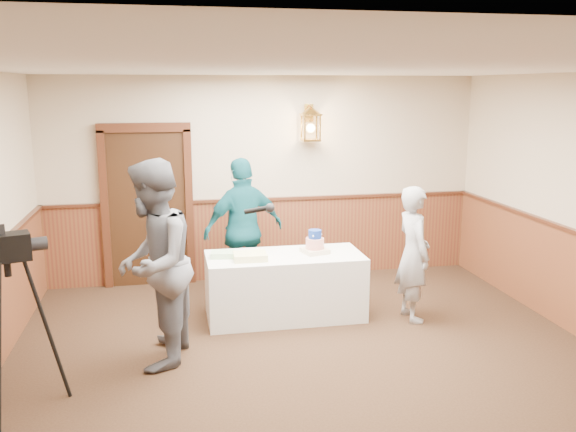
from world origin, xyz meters
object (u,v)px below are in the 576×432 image
interviewer (153,264)px  assistant_p (244,230)px  sheet_cake_green (223,254)px  baker (413,254)px  tv_camera_rig (14,332)px  display_table (285,286)px  sheet_cake_yellow (250,256)px  tiered_cake (315,244)px

interviewer → assistant_p: size_ratio=1.11×
sheet_cake_green → interviewer: size_ratio=0.13×
baker → tv_camera_rig: (-4.00, -1.28, -0.11)m
interviewer → tv_camera_rig: 1.34m
interviewer → assistant_p: (1.07, 1.68, -0.10)m
interviewer → tv_camera_rig: interviewer is taller
interviewer → display_table: bearing=136.0°
baker → tv_camera_rig: 4.20m
baker → sheet_cake_green: bearing=77.1°
baker → assistant_p: 2.10m
tv_camera_rig → display_table: bearing=14.3°
sheet_cake_yellow → sheet_cake_green: size_ratio=1.37×
interviewer → baker: interviewer is taller
sheet_cake_yellow → display_table: bearing=16.3°
sheet_cake_yellow → tiered_cake: bearing=10.0°
sheet_cake_yellow → assistant_p: (0.03, 0.84, 0.11)m
sheet_cake_yellow → sheet_cake_green: bearing=149.6°
baker → assistant_p: assistant_p is taller
tiered_cake → sheet_cake_green: size_ratio=1.23×
baker → tv_camera_rig: baker is taller
sheet_cake_green → baker: baker is taller
baker → assistant_p: size_ratio=0.87×
baker → sheet_cake_yellow: bearing=80.6°
display_table → assistant_p: (-0.38, 0.71, 0.53)m
display_table → assistant_p: size_ratio=1.00×
interviewer → baker: size_ratio=1.28×
sheet_cake_yellow → baker: 1.86m
sheet_cake_green → tv_camera_rig: bearing=-138.1°
interviewer → tiered_cake: bearing=130.8°
sheet_cake_yellow → assistant_p: 0.84m
tiered_cake → tv_camera_rig: 3.36m
tv_camera_rig → baker: bearing=-0.3°
tiered_cake → sheet_cake_green: bearing=178.2°
sheet_cake_yellow → sheet_cake_green: sheet_cake_yellow is taller
display_table → baker: size_ratio=1.15×
tiered_cake → sheet_cake_yellow: 0.79m
tiered_cake → baker: (1.07, -0.36, -0.08)m
sheet_cake_green → interviewer: 1.28m
tv_camera_rig → sheet_cake_yellow: bearing=16.9°
display_table → tv_camera_rig: (-2.57, -1.62, 0.30)m
sheet_cake_green → tv_camera_rig: 2.50m
display_table → sheet_cake_yellow: (-0.42, -0.12, 0.41)m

